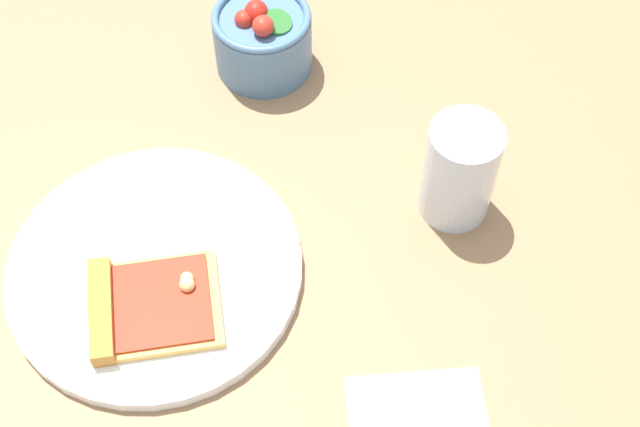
{
  "coord_description": "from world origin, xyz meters",
  "views": [
    {
      "loc": [
        0.08,
        -0.48,
        0.72
      ],
      "look_at": [
        0.12,
        -0.02,
        0.03
      ],
      "focal_mm": 49.96,
      "sensor_mm": 36.0,
      "label": 1
    }
  ],
  "objects_px": {
    "plate": "(155,269)",
    "salad_bowl": "(263,38)",
    "soda_glass": "(458,171)",
    "pizza_slice_main": "(144,306)"
  },
  "relations": [
    {
      "from": "soda_glass",
      "to": "pizza_slice_main",
      "type": "bearing_deg",
      "value": -160.92
    },
    {
      "from": "pizza_slice_main",
      "to": "salad_bowl",
      "type": "xyz_separation_m",
      "value": [
        0.12,
        0.3,
        0.02
      ]
    },
    {
      "from": "plate",
      "to": "soda_glass",
      "type": "distance_m",
      "value": 0.3
    },
    {
      "from": "plate",
      "to": "salad_bowl",
      "type": "distance_m",
      "value": 0.28
    },
    {
      "from": "plate",
      "to": "soda_glass",
      "type": "xyz_separation_m",
      "value": [
        0.29,
        0.06,
        0.04
      ]
    },
    {
      "from": "plate",
      "to": "pizza_slice_main",
      "type": "bearing_deg",
      "value": -98.46
    },
    {
      "from": "pizza_slice_main",
      "to": "soda_glass",
      "type": "bearing_deg",
      "value": 19.08
    },
    {
      "from": "plate",
      "to": "salad_bowl",
      "type": "height_order",
      "value": "salad_bowl"
    },
    {
      "from": "pizza_slice_main",
      "to": "soda_glass",
      "type": "distance_m",
      "value": 0.31
    },
    {
      "from": "plate",
      "to": "salad_bowl",
      "type": "bearing_deg",
      "value": 66.0
    }
  ]
}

